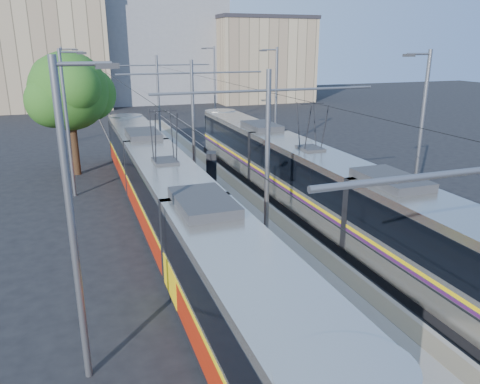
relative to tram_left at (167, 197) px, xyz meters
name	(u,v)px	position (x,y,z in m)	size (l,w,h in m)	color
ground	(380,359)	(3.60, -10.90, -1.71)	(160.00, 160.00, 0.00)	black
platform	(207,185)	(3.60, 6.10, -1.56)	(4.00, 50.00, 0.30)	gray
tactile_strip_left	(184,185)	(2.15, 6.10, -1.40)	(0.70, 50.00, 0.01)	gray
tactile_strip_right	(230,180)	(5.05, 6.10, -1.40)	(0.70, 50.00, 0.01)	gray
rails	(207,187)	(3.60, 6.10, -1.69)	(8.71, 70.00, 0.03)	gray
tram_left	(167,197)	(0.00, 0.00, 0.00)	(2.43, 31.12, 5.50)	black
tram_right	(309,177)	(7.20, 0.18, 0.15)	(2.43, 31.30, 5.50)	black
catenary	(221,119)	(3.60, 3.26, 2.82)	(9.20, 70.00, 7.00)	slate
street_lamps	(189,109)	(3.60, 10.10, 2.48)	(15.18, 38.22, 8.00)	slate
shelter	(212,169)	(3.58, 5.07, -0.32)	(0.84, 1.07, 2.07)	black
tree	(74,92)	(-3.31, 12.10, 3.59)	(5.39, 4.99, 7.83)	#382314
building_left	(42,49)	(-6.40, 49.10, 5.93)	(16.32, 12.24, 15.25)	tan
building_centre	(158,45)	(9.60, 53.10, 6.32)	(18.36, 14.28, 16.04)	gray
building_right	(260,59)	(23.60, 47.10, 4.34)	(14.28, 10.20, 12.07)	tan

